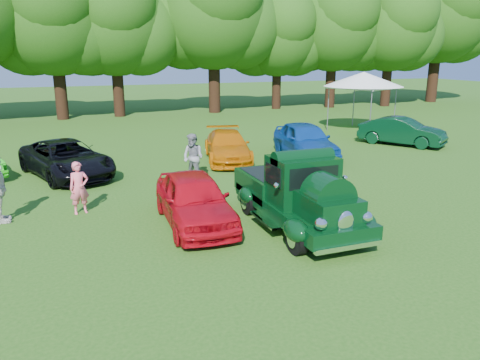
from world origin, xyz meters
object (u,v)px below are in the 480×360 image
object	(u,v)px
back_car_orange	(227,146)
back_car_blue	(305,140)
red_convertible	(194,199)
back_car_black	(66,159)
canopy_tent	(363,80)
hero_pickup	(297,196)
back_car_green	(402,131)
spectator_pink	(79,188)
spectator_grey	(193,158)

from	to	relation	value
back_car_orange	back_car_blue	distance (m)	3.40
red_convertible	back_car_black	distance (m)	7.23
back_car_orange	canopy_tent	size ratio (longest dim) A/B	0.72
back_car_blue	hero_pickup	bearing A→B (deg)	-111.87
back_car_green	spectator_pink	xyz separation A→B (m)	(-15.42, -5.19, 0.07)
back_car_orange	back_car_green	size ratio (longest dim) A/B	1.04
hero_pickup	back_car_blue	bearing A→B (deg)	60.09
back_car_black	canopy_tent	size ratio (longest dim) A/B	0.80
hero_pickup	back_car_green	size ratio (longest dim) A/B	1.19
spectator_pink	spectator_grey	xyz separation A→B (m)	(3.93, 2.26, 0.10)
back_car_orange	hero_pickup	bearing A→B (deg)	-83.00
back_car_blue	spectator_grey	world-z (taller)	spectator_grey
back_car_green	spectator_pink	bearing A→B (deg)	165.63
red_convertible	canopy_tent	size ratio (longest dim) A/B	0.68
hero_pickup	spectator_grey	xyz separation A→B (m)	(-1.35, 5.33, 0.02)
back_car_orange	back_car_green	distance (m)	9.28
hero_pickup	back_car_blue	size ratio (longest dim) A/B	1.08
back_car_blue	spectator_pink	xyz separation A→B (m)	(-9.48, -4.23, -0.02)
canopy_tent	back_car_blue	bearing A→B (deg)	-140.57
spectator_pink	canopy_tent	bearing A→B (deg)	19.15
back_car_green	canopy_tent	bearing A→B (deg)	47.42
back_car_orange	spectator_grey	distance (m)	3.44
back_car_orange	spectator_grey	world-z (taller)	spectator_grey
back_car_blue	canopy_tent	xyz separation A→B (m)	(6.71, 5.52, 2.17)
back_car_blue	spectator_grey	bearing A→B (deg)	-152.39
spectator_pink	canopy_tent	world-z (taller)	canopy_tent
back_car_black	spectator_grey	bearing A→B (deg)	-48.07
back_car_blue	spectator_grey	xyz separation A→B (m)	(-5.54, -1.97, 0.08)
back_car_green	spectator_pink	size ratio (longest dim) A/B	2.74
back_car_green	canopy_tent	distance (m)	5.15
red_convertible	spectator_pink	xyz separation A→B (m)	(-2.79, 2.01, 0.06)
back_car_black	spectator_grey	world-z (taller)	spectator_grey
back_car_orange	back_car_blue	xyz separation A→B (m)	(3.33, -0.66, 0.15)
back_car_blue	spectator_pink	distance (m)	10.38
back_car_blue	back_car_green	size ratio (longest dim) A/B	1.10
back_car_black	spectator_grey	size ratio (longest dim) A/B	2.82
back_car_black	back_car_blue	bearing A→B (deg)	-21.39
hero_pickup	red_convertible	size ratio (longest dim) A/B	1.20
back_car_black	hero_pickup	bearing A→B (deg)	-73.47
back_car_orange	back_car_blue	bearing A→B (deg)	1.94
back_car_orange	canopy_tent	bearing A→B (deg)	38.98
spectator_grey	canopy_tent	size ratio (longest dim) A/B	0.28
hero_pickup	canopy_tent	size ratio (longest dim) A/B	0.82
back_car_green	canopy_tent	world-z (taller)	canopy_tent
red_convertible	spectator_pink	distance (m)	3.44
back_car_black	spectator_pink	distance (m)	4.55
hero_pickup	back_car_orange	size ratio (longest dim) A/B	1.14
canopy_tent	spectator_pink	bearing A→B (deg)	-148.95
spectator_grey	canopy_tent	distance (m)	14.51
hero_pickup	back_car_orange	bearing A→B (deg)	83.81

